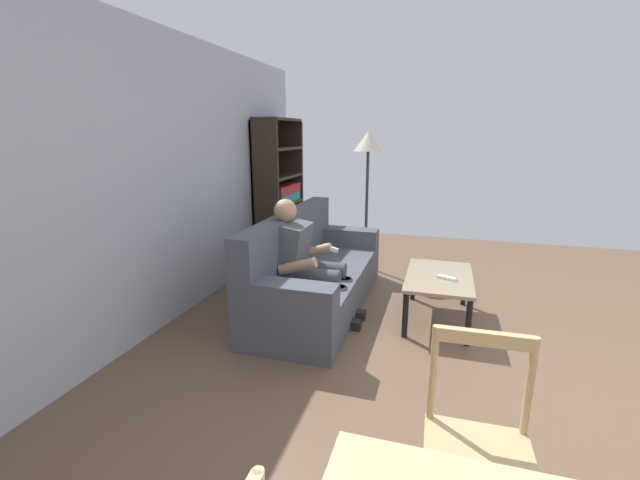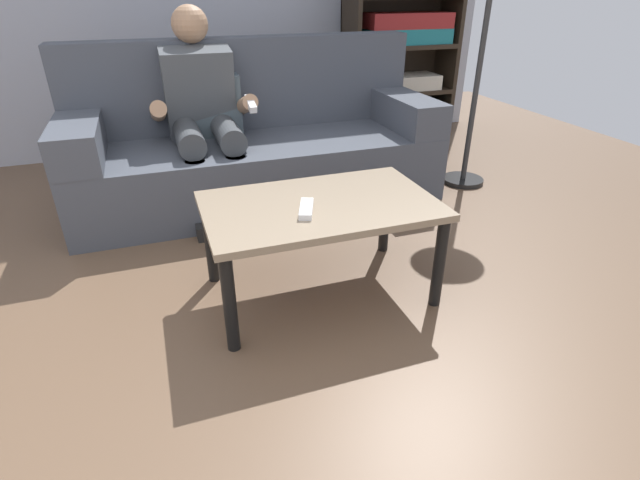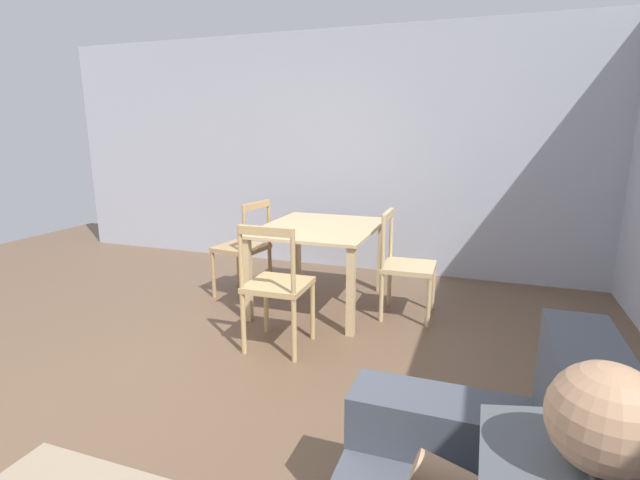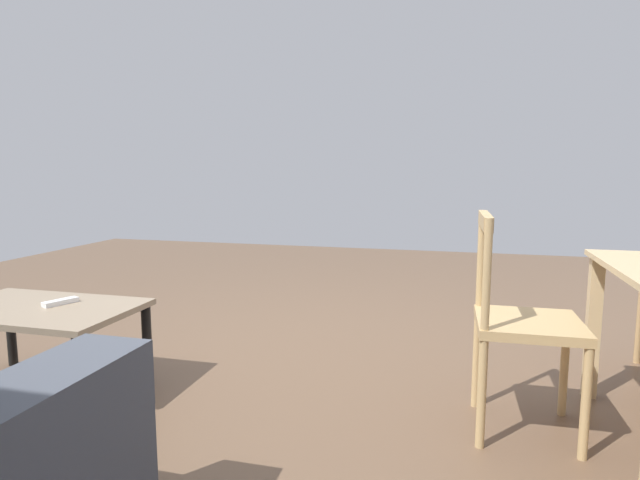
# 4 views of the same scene
# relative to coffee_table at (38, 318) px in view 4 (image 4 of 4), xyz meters

# --- Properties ---
(ground_plane) EXTENTS (8.79, 8.79, 0.00)m
(ground_plane) POSITION_rel_coffee_table_xyz_m (-1.08, -0.74, -0.38)
(ground_plane) COLOR brown
(coffee_table) EXTENTS (0.96, 0.59, 0.44)m
(coffee_table) POSITION_rel_coffee_table_xyz_m (0.00, 0.00, 0.00)
(coffee_table) COLOR gray
(coffee_table) RESTS_ON ground_plane
(tv_remote) EXTENTS (0.11, 0.18, 0.02)m
(tv_remote) POSITION_rel_coffee_table_xyz_m (-0.08, -0.07, 0.07)
(tv_remote) COLOR white
(tv_remote) RESTS_ON coffee_table
(dining_chair_facing_couch) EXTENTS (0.43, 0.43, 0.93)m
(dining_chair_facing_couch) POSITION_rel_coffee_table_xyz_m (-2.27, -0.19, 0.09)
(dining_chair_facing_couch) COLOR tan
(dining_chair_facing_couch) RESTS_ON ground_plane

